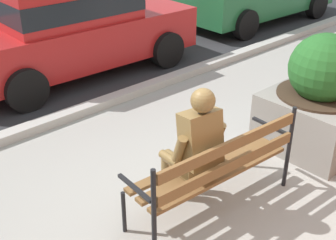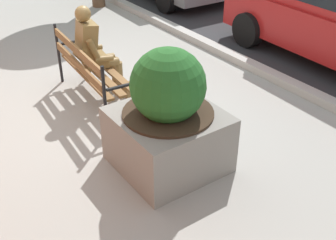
{
  "view_description": "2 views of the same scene",
  "coord_description": "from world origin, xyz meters",
  "px_view_note": "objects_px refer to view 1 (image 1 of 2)",
  "views": [
    {
      "loc": [
        -2.79,
        -2.1,
        2.89
      ],
      "look_at": [
        -0.05,
        0.89,
        0.75
      ],
      "focal_mm": 47.35,
      "sensor_mm": 36.0,
      "label": 1
    },
    {
      "loc": [
        5.12,
        -2.1,
        3.08
      ],
      "look_at": [
        1.79,
        0.22,
        0.6
      ],
      "focal_mm": 46.33,
      "sensor_mm": 36.0,
      "label": 2
    }
  ],
  "objects_px": {
    "park_bench": "(218,165)",
    "concrete_planter": "(318,101)",
    "bronze_statue_seated": "(192,151)",
    "parked_car_red": "(71,25)"
  },
  "relations": [
    {
      "from": "park_bench",
      "to": "bronze_statue_seated",
      "type": "relative_size",
      "value": 1.34
    },
    {
      "from": "bronze_statue_seated",
      "to": "concrete_planter",
      "type": "distance_m",
      "value": 2.0
    },
    {
      "from": "park_bench",
      "to": "concrete_planter",
      "type": "bearing_deg",
      "value": 1.45
    },
    {
      "from": "park_bench",
      "to": "concrete_planter",
      "type": "height_order",
      "value": "concrete_planter"
    },
    {
      "from": "concrete_planter",
      "to": "parked_car_red",
      "type": "bearing_deg",
      "value": 101.85
    },
    {
      "from": "concrete_planter",
      "to": "bronze_statue_seated",
      "type": "bearing_deg",
      "value": 175.34
    },
    {
      "from": "park_bench",
      "to": "bronze_statue_seated",
      "type": "bearing_deg",
      "value": 124.01
    },
    {
      "from": "bronze_statue_seated",
      "to": "concrete_planter",
      "type": "xyz_separation_m",
      "value": [
        1.99,
        -0.16,
        -0.06
      ]
    },
    {
      "from": "park_bench",
      "to": "parked_car_red",
      "type": "bearing_deg",
      "value": 76.76
    },
    {
      "from": "concrete_planter",
      "to": "parked_car_red",
      "type": "relative_size",
      "value": 0.35
    }
  ]
}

